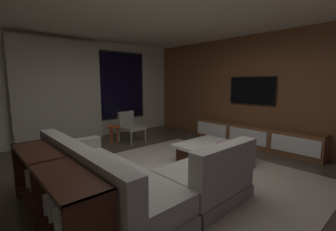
{
  "coord_description": "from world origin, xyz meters",
  "views": [
    {
      "loc": [
        -2.36,
        -2.54,
        1.55
      ],
      "look_at": [
        1.12,
        1.31,
        0.79
      ],
      "focal_mm": 24.32,
      "sensor_mm": 36.0,
      "label": 1
    }
  ],
  "objects_px": {
    "console_table_behind_couch": "(52,190)",
    "coffee_table": "(212,153)",
    "sectional_couch": "(132,180)",
    "mounted_tv": "(252,91)",
    "accent_chair_near_window": "(130,125)",
    "side_stool": "(114,129)",
    "book_stack_on_coffee_table": "(224,144)",
    "media_console": "(253,137)"
  },
  "relations": [
    {
      "from": "console_table_behind_couch",
      "to": "coffee_table",
      "type": "bearing_deg",
      "value": 1.1
    },
    {
      "from": "sectional_couch",
      "to": "coffee_table",
      "type": "xyz_separation_m",
      "value": [
        1.97,
        0.19,
        -0.1
      ]
    },
    {
      "from": "coffee_table",
      "to": "mounted_tv",
      "type": "xyz_separation_m",
      "value": [
        1.82,
        0.21,
        1.16
      ]
    },
    {
      "from": "accent_chair_near_window",
      "to": "mounted_tv",
      "type": "xyz_separation_m",
      "value": [
        2.08,
        -2.3,
        0.92
      ]
    },
    {
      "from": "side_stool",
      "to": "book_stack_on_coffee_table",
      "type": "bearing_deg",
      "value": -72.34
    },
    {
      "from": "coffee_table",
      "to": "mounted_tv",
      "type": "bearing_deg",
      "value": 6.63
    },
    {
      "from": "accent_chair_near_window",
      "to": "console_table_behind_couch",
      "type": "xyz_separation_m",
      "value": [
        -2.62,
        -2.57,
        -0.02
      ]
    },
    {
      "from": "media_console",
      "to": "console_table_behind_couch",
      "type": "xyz_separation_m",
      "value": [
        -4.52,
        -0.07,
        0.16
      ]
    },
    {
      "from": "coffee_table",
      "to": "side_stool",
      "type": "distance_m",
      "value": 2.63
    },
    {
      "from": "side_stool",
      "to": "console_table_behind_couch",
      "type": "height_order",
      "value": "console_table_behind_couch"
    },
    {
      "from": "book_stack_on_coffee_table",
      "to": "media_console",
      "type": "distance_m",
      "value": 1.53
    },
    {
      "from": "media_console",
      "to": "accent_chair_near_window",
      "type": "bearing_deg",
      "value": 127.2
    },
    {
      "from": "coffee_table",
      "to": "console_table_behind_couch",
      "type": "bearing_deg",
      "value": -178.9
    },
    {
      "from": "coffee_table",
      "to": "accent_chair_near_window",
      "type": "height_order",
      "value": "accent_chair_near_window"
    },
    {
      "from": "media_console",
      "to": "console_table_behind_couch",
      "type": "height_order",
      "value": "console_table_behind_couch"
    },
    {
      "from": "media_console",
      "to": "side_stool",
      "type": "bearing_deg",
      "value": 133.38
    },
    {
      "from": "media_console",
      "to": "mounted_tv",
      "type": "height_order",
      "value": "mounted_tv"
    },
    {
      "from": "accent_chair_near_window",
      "to": "book_stack_on_coffee_table",
      "type": "bearing_deg",
      "value": -81.89
    },
    {
      "from": "accent_chair_near_window",
      "to": "console_table_behind_couch",
      "type": "distance_m",
      "value": 3.67
    },
    {
      "from": "side_stool",
      "to": "console_table_behind_couch",
      "type": "xyz_separation_m",
      "value": [
        -2.15,
        -2.58,
        0.04
      ]
    },
    {
      "from": "console_table_behind_couch",
      "to": "accent_chair_near_window",
      "type": "bearing_deg",
      "value": 44.37
    },
    {
      "from": "sectional_couch",
      "to": "side_stool",
      "type": "bearing_deg",
      "value": 65.52
    },
    {
      "from": "sectional_couch",
      "to": "book_stack_on_coffee_table",
      "type": "height_order",
      "value": "sectional_couch"
    },
    {
      "from": "book_stack_on_coffee_table",
      "to": "accent_chair_near_window",
      "type": "height_order",
      "value": "accent_chair_near_window"
    },
    {
      "from": "console_table_behind_couch",
      "to": "side_stool",
      "type": "bearing_deg",
      "value": 50.22
    },
    {
      "from": "mounted_tv",
      "to": "sectional_couch",
      "type": "bearing_deg",
      "value": -174.02
    },
    {
      "from": "accent_chair_near_window",
      "to": "media_console",
      "type": "distance_m",
      "value": 3.14
    },
    {
      "from": "console_table_behind_couch",
      "to": "mounted_tv",
      "type": "bearing_deg",
      "value": 3.24
    },
    {
      "from": "side_stool",
      "to": "console_table_behind_couch",
      "type": "bearing_deg",
      "value": -129.78
    },
    {
      "from": "accent_chair_near_window",
      "to": "media_console",
      "type": "xyz_separation_m",
      "value": [
        1.89,
        -2.5,
        -0.18
      ]
    },
    {
      "from": "media_console",
      "to": "mounted_tv",
      "type": "bearing_deg",
      "value": 47.52
    },
    {
      "from": "sectional_couch",
      "to": "side_stool",
      "type": "distance_m",
      "value": 2.98
    },
    {
      "from": "coffee_table",
      "to": "media_console",
      "type": "distance_m",
      "value": 1.64
    },
    {
      "from": "sectional_couch",
      "to": "book_stack_on_coffee_table",
      "type": "relative_size",
      "value": 10.16
    },
    {
      "from": "mounted_tv",
      "to": "media_console",
      "type": "bearing_deg",
      "value": -132.48
    },
    {
      "from": "accent_chair_near_window",
      "to": "side_stool",
      "type": "xyz_separation_m",
      "value": [
        -0.48,
        0.01,
        -0.06
      ]
    },
    {
      "from": "book_stack_on_coffee_table",
      "to": "accent_chair_near_window",
      "type": "bearing_deg",
      "value": 98.11
    },
    {
      "from": "coffee_table",
      "to": "book_stack_on_coffee_table",
      "type": "height_order",
      "value": "book_stack_on_coffee_table"
    },
    {
      "from": "side_stool",
      "to": "console_table_behind_couch",
      "type": "relative_size",
      "value": 0.22
    },
    {
      "from": "sectional_couch",
      "to": "accent_chair_near_window",
      "type": "bearing_deg",
      "value": 57.62
    },
    {
      "from": "mounted_tv",
      "to": "book_stack_on_coffee_table",
      "type": "bearing_deg",
      "value": -167.12
    },
    {
      "from": "sectional_couch",
      "to": "mounted_tv",
      "type": "bearing_deg",
      "value": 5.98
    }
  ]
}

